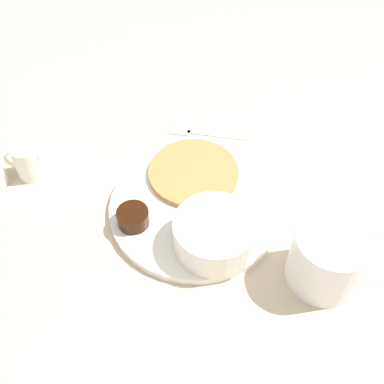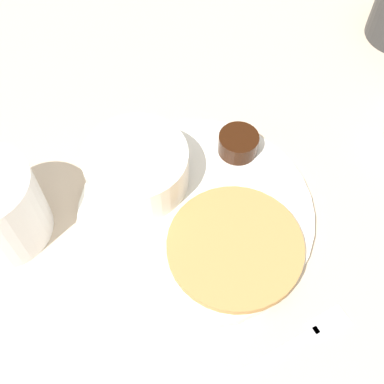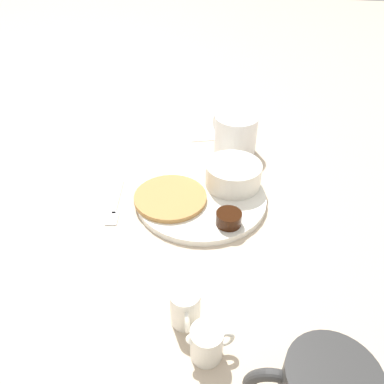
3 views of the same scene
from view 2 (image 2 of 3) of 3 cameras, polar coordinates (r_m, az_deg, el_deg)
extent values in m
plane|color=#C6B299|center=(0.51, 0.45, -2.75)|extent=(4.00, 4.00, 0.00)
cylinder|color=white|center=(0.50, 0.45, -2.41)|extent=(0.25, 0.25, 0.01)
cylinder|color=#B78447|center=(0.48, 5.13, -6.40)|extent=(0.14, 0.14, 0.01)
cylinder|color=white|center=(0.50, -6.54, 2.94)|extent=(0.11, 0.11, 0.05)
cylinder|color=white|center=(0.49, -6.76, 4.25)|extent=(0.09, 0.09, 0.01)
cylinder|color=black|center=(0.54, 5.50, 5.75)|extent=(0.04, 0.04, 0.02)
cylinder|color=white|center=(0.53, -7.01, 3.94)|extent=(0.05, 0.05, 0.02)
sphere|color=white|center=(0.51, -7.19, 5.02)|extent=(0.03, 0.03, 0.03)
cube|color=silver|center=(0.46, 9.56, -18.56)|extent=(0.10, 0.02, 0.00)
cube|color=silver|center=(0.48, 16.00, -14.60)|extent=(0.04, 0.03, 0.00)
camera|label=1|loc=(0.65, -48.68, 58.08)|focal=45.00mm
camera|label=3|loc=(0.71, 62.00, 37.18)|focal=35.00mm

